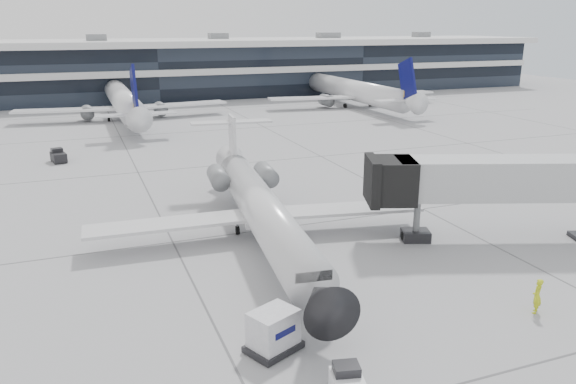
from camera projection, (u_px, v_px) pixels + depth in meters
name	position (u px, v px, depth m)	size (l,w,h in m)	color
ground	(308.00, 224.00, 41.57)	(220.00, 220.00, 0.00)	#99999B
terminal	(151.00, 72.00, 113.48)	(170.00, 22.00, 10.00)	black
bg_jet_center	(125.00, 118.00, 88.03)	(32.00, 40.00, 9.60)	white
bg_jet_right	(352.00, 106.00, 101.72)	(32.00, 40.00, 9.60)	white
regional_jet	(261.00, 206.00, 38.24)	(23.37, 29.18, 6.74)	silver
jet_bridge	(519.00, 179.00, 37.39)	(17.96, 9.06, 5.92)	#A7A9AB
ramp_worker	(537.00, 296.00, 28.58)	(0.68, 0.45, 1.87)	#C4D516
cargo_uld	(273.00, 331.00, 25.23)	(2.87, 2.56, 1.93)	black
traffic_cone	(260.00, 182.00, 51.73)	(0.44, 0.44, 0.57)	#F8490D
far_tug	(58.00, 156.00, 60.13)	(1.79, 2.49, 1.43)	black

